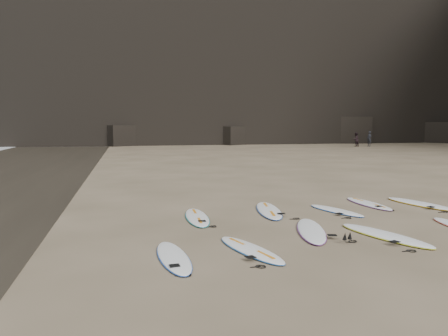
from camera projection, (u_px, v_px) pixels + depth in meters
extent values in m
plane|color=#897559|center=(336.00, 235.00, 10.82)|extent=(240.00, 240.00, 0.00)
cube|color=black|center=(220.00, 14.00, 69.17)|extent=(170.00, 32.00, 40.00)
cube|color=black|center=(230.00, 135.00, 56.12)|extent=(4.23, 4.46, 2.33)
cube|color=black|center=(347.00, 130.00, 60.72)|extent=(5.95, 5.19, 3.59)
cube|color=black|center=(438.00, 132.00, 61.63)|extent=(5.31, 5.56, 2.88)
cube|color=black|center=(118.00, 135.00, 53.07)|extent=(4.49, 4.76, 2.49)
ellipsoid|color=white|center=(173.00, 257.00, 8.92)|extent=(0.74, 2.40, 0.09)
ellipsoid|color=white|center=(251.00, 249.00, 9.45)|extent=(1.22, 2.46, 0.09)
ellipsoid|color=white|center=(311.00, 230.00, 11.11)|extent=(1.41, 2.77, 0.10)
ellipsoid|color=white|center=(385.00, 235.00, 10.64)|extent=(1.43, 2.78, 0.10)
ellipsoid|color=white|center=(197.00, 217.00, 12.68)|extent=(0.70, 2.57, 0.09)
ellipsoid|color=white|center=(269.00, 210.00, 13.66)|extent=(1.13, 2.86, 0.10)
ellipsoid|color=white|center=(336.00, 210.00, 13.68)|extent=(1.20, 2.28, 0.08)
ellipsoid|color=white|center=(368.00, 203.00, 14.82)|extent=(0.73, 2.49, 0.09)
ellipsoid|color=white|center=(420.00, 204.00, 14.76)|extent=(1.27, 2.82, 0.10)
imported|color=#222328|center=(369.00, 139.00, 51.69)|extent=(0.53, 0.72, 1.79)
imported|color=black|center=(356.00, 139.00, 51.32)|extent=(0.97, 0.87, 1.65)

